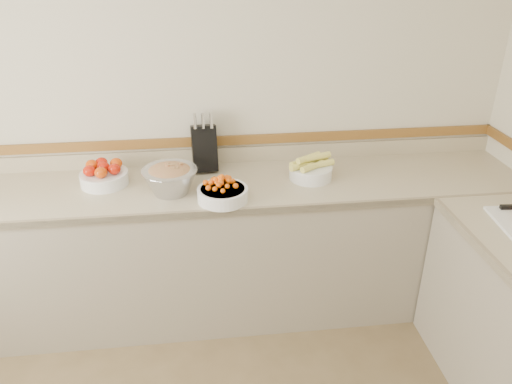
{
  "coord_description": "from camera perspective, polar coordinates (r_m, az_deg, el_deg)",
  "views": [
    {
      "loc": [
        0.07,
        -0.96,
        2.18
      ],
      "look_at": [
        0.35,
        1.35,
        1.0
      ],
      "focal_mm": 35.0,
      "sensor_mm": 36.0,
      "label": 1
    }
  ],
  "objects": [
    {
      "name": "corn_bowl",
      "position": [
        2.99,
        6.28,
        2.6
      ],
      "size": [
        0.28,
        0.26,
        0.15
      ],
      "color": "white",
      "rests_on": "counter_back"
    },
    {
      "name": "tomato_bowl",
      "position": [
        3.04,
        -17.0,
        1.89
      ],
      "size": [
        0.28,
        0.28,
        0.14
      ],
      "color": "white",
      "rests_on": "counter_back"
    },
    {
      "name": "cherry_tomato_bowl",
      "position": [
        2.73,
        -3.82,
        0.04
      ],
      "size": [
        0.28,
        0.28,
        0.15
      ],
      "color": "white",
      "rests_on": "counter_back"
    },
    {
      "name": "knife_block",
      "position": [
        3.08,
        -5.93,
        5.15
      ],
      "size": [
        0.16,
        0.19,
        0.37
      ],
      "color": "black",
      "rests_on": "counter_back"
    },
    {
      "name": "counter_back",
      "position": [
        3.16,
        -7.09,
        -6.53
      ],
      "size": [
        4.0,
        0.65,
        1.08
      ],
      "color": "tan",
      "rests_on": "ground_plane"
    },
    {
      "name": "rhubarb_bowl",
      "position": [
        2.83,
        -9.79,
        1.57
      ],
      "size": [
        0.31,
        0.31,
        0.18
      ],
      "color": "#B2B2BA",
      "rests_on": "counter_back"
    },
    {
      "name": "back_wall",
      "position": [
        3.09,
        -8.04,
        10.07
      ],
      "size": [
        4.0,
        0.0,
        4.0
      ],
      "primitive_type": "plane",
      "rotation": [
        1.57,
        0.0,
        0.0
      ],
      "color": "beige",
      "rests_on": "ground_plane"
    }
  ]
}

